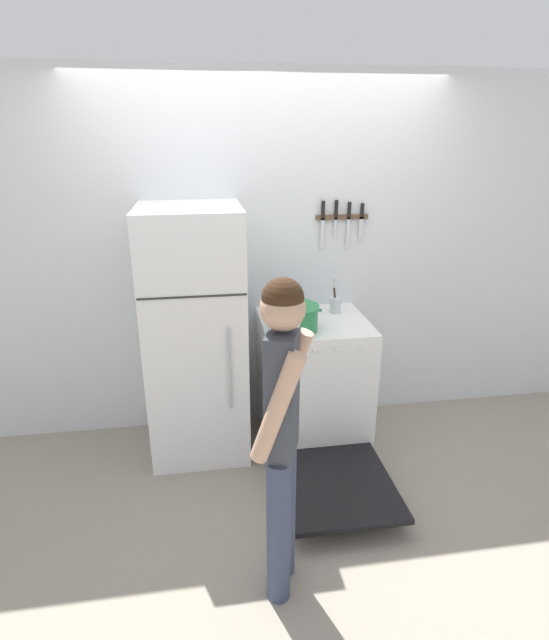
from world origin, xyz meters
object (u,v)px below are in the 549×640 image
object	(u,v)px
dutch_oven_pot	(295,317)
refrigerator	(196,336)
stove_range	(314,384)
utensil_jar	(335,304)
person	(282,427)
tea_kettle	(289,305)

from	to	relation	value
dutch_oven_pot	refrigerator	bearing A→B (deg)	166.50
stove_range	utensil_jar	world-z (taller)	utensil_jar
dutch_oven_pot	utensil_jar	world-z (taller)	utensil_jar
dutch_oven_pot	person	bearing A→B (deg)	-103.92
tea_kettle	person	xyz separation A→B (m)	(-0.29, -1.38, -0.09)
refrigerator	tea_kettle	bearing A→B (deg)	9.88
tea_kettle	dutch_oven_pot	bearing A→B (deg)	-92.70
tea_kettle	stove_range	bearing A→B (deg)	-48.78
stove_range	dutch_oven_pot	size ratio (longest dim) A/B	4.04
stove_range	person	distance (m)	1.37
refrigerator	tea_kettle	world-z (taller)	refrigerator
dutch_oven_pot	person	world-z (taller)	person
tea_kettle	person	world-z (taller)	person
dutch_oven_pot	utensil_jar	size ratio (longest dim) A/B	1.41
refrigerator	tea_kettle	size ratio (longest dim) A/B	7.21
stove_range	refrigerator	bearing A→B (deg)	175.88
tea_kettle	utensil_jar	bearing A→B (deg)	1.26
refrigerator	person	bearing A→B (deg)	-73.61
stove_range	tea_kettle	world-z (taller)	tea_kettle
refrigerator	tea_kettle	distance (m)	0.69
person	utensil_jar	bearing A→B (deg)	-4.70
refrigerator	utensil_jar	bearing A→B (deg)	7.01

